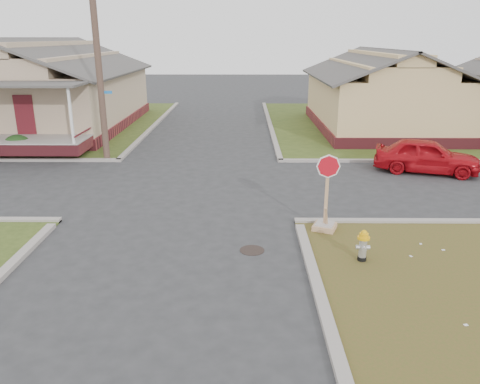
{
  "coord_description": "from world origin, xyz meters",
  "views": [
    {
      "loc": [
        1.99,
        -11.52,
        5.25
      ],
      "look_at": [
        1.87,
        1.0,
        1.1
      ],
      "focal_mm": 35.0,
      "sensor_mm": 36.0,
      "label": 1
    }
  ],
  "objects_px": {
    "utility_pole": "(97,52)",
    "red_sedan": "(427,156)",
    "fire_hydrant": "(363,244)",
    "stop_sign": "(325,214)"
  },
  "relations": [
    {
      "from": "utility_pole",
      "to": "stop_sign",
      "type": "distance_m",
      "value": 12.43
    },
    {
      "from": "utility_pole",
      "to": "fire_hydrant",
      "type": "xyz_separation_m",
      "value": [
        9.08,
        -10.03,
        -4.17
      ]
    },
    {
      "from": "fire_hydrant",
      "to": "red_sedan",
      "type": "xyz_separation_m",
      "value": [
        4.5,
        8.11,
        0.2
      ]
    },
    {
      "from": "utility_pole",
      "to": "red_sedan",
      "type": "distance_m",
      "value": 14.28
    },
    {
      "from": "stop_sign",
      "to": "red_sedan",
      "type": "xyz_separation_m",
      "value": [
        5.1,
        6.16,
        0.17
      ]
    },
    {
      "from": "utility_pole",
      "to": "red_sedan",
      "type": "xyz_separation_m",
      "value": [
        13.58,
        -1.93,
        -3.97
      ]
    },
    {
      "from": "stop_sign",
      "to": "red_sedan",
      "type": "bearing_deg",
      "value": 72.25
    },
    {
      "from": "utility_pole",
      "to": "red_sedan",
      "type": "height_order",
      "value": "utility_pole"
    },
    {
      "from": "fire_hydrant",
      "to": "red_sedan",
      "type": "distance_m",
      "value": 9.27
    },
    {
      "from": "utility_pole",
      "to": "red_sedan",
      "type": "relative_size",
      "value": 2.21
    }
  ]
}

